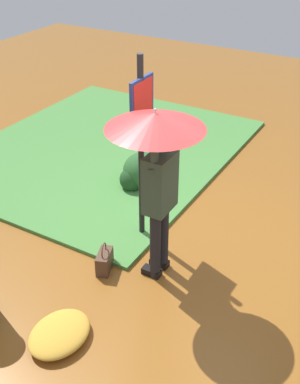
# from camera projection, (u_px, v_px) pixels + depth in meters

# --- Properties ---
(ground_plane) EXTENTS (18.00, 18.00, 0.00)m
(ground_plane) POSITION_uv_depth(u_px,v_px,m) (164.00, 260.00, 5.71)
(ground_plane) COLOR brown
(grass_verge) EXTENTS (4.80, 4.00, 0.05)m
(grass_verge) POSITION_uv_depth(u_px,v_px,m) (104.00, 149.00, 8.14)
(grass_verge) COLOR #47843D
(grass_verge) RESTS_ON ground_plane
(person_with_umbrella) EXTENTS (0.96, 0.96, 2.04)m
(person_with_umbrella) POSITION_uv_depth(u_px,v_px,m) (157.00, 154.00, 4.66)
(person_with_umbrella) COLOR black
(person_with_umbrella) RESTS_ON ground_plane
(info_sign_post) EXTENTS (0.44, 0.07, 2.30)m
(info_sign_post) POSITION_uv_depth(u_px,v_px,m) (142.00, 130.00, 5.38)
(info_sign_post) COLOR black
(info_sign_post) RESTS_ON ground_plane
(handbag) EXTENTS (0.33, 0.23, 0.37)m
(handbag) POSITION_uv_depth(u_px,v_px,m) (105.00, 261.00, 5.50)
(handbag) COLOR #4C3323
(handbag) RESTS_ON ground_plane
(shrub_cluster) EXTENTS (0.65, 0.59, 0.53)m
(shrub_cluster) POSITION_uv_depth(u_px,v_px,m) (141.00, 172.00, 7.01)
(shrub_cluster) COLOR #285628
(shrub_cluster) RESTS_ON ground_plane
(leaf_pile_by_bench) EXTENTS (0.67, 0.54, 0.15)m
(leaf_pile_by_bench) POSITION_uv_depth(u_px,v_px,m) (59.00, 334.00, 4.66)
(leaf_pile_by_bench) COLOR gold
(leaf_pile_by_bench) RESTS_ON ground_plane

